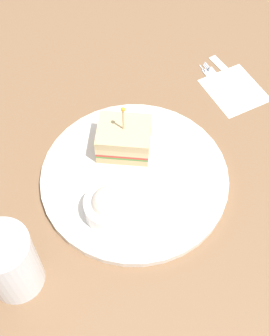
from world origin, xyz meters
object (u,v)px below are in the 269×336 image
Objects in this scene: drink_glass at (10,264)px; knife at (230,75)px; fork at (216,79)px; sandwich_half_center at (124,139)px; coleslaw_bowl at (109,205)px; plate at (134,177)px; napkin at (234,90)px.

knife is at bearing -102.29° from drink_glass.
drink_glass is 1.08× the size of fork.
sandwich_half_center is 1.38× the size of coleslaw_bowl.
drink_glass is (6.35, 14.65, 1.72)cm from coleslaw_bowl.
napkin is at bearing -104.92° from plate.
sandwich_half_center is 0.85× the size of knife.
fork is (-2.81, -26.70, -0.44)cm from plate.
plate reaches higher than fork.
fork is at bearing -96.01° from plate.
drink_glass is at bearing 74.53° from napkin.
plate is 8.17cm from coleslaw_bowl.
drink_glass is 50.34cm from napkin.
sandwich_half_center is 24.92cm from napkin.
plate is 26.85cm from fork.
knife is (-4.88, -36.93, -3.18)cm from coleslaw_bowl.
sandwich_half_center is at bearing -71.15° from coleslaw_bowl.
sandwich_half_center is 12.21cm from coleslaw_bowl.
coleslaw_bowl is at bearing 82.47° from knife.
plate is 26.85cm from napkin.
plate is 2.63× the size of drink_glass.
coleslaw_bowl reaches higher than napkin.
coleslaw_bowl is 0.72× the size of fork.
fork and knife have the same top height.
coleslaw_bowl is (0.10, 7.69, 2.74)cm from plate.
sandwich_half_center reaches higher than napkin.
knife is (-8.83, -25.38, -3.61)cm from sandwich_half_center.
knife is at bearing -57.26° from napkin.
sandwich_half_center reaches higher than coleslaw_bowl.
drink_glass is (2.41, 26.20, 1.29)cm from sandwich_half_center.
knife is (2.13, -3.31, 0.10)cm from napkin.
drink_glass is at bearing 66.55° from coleslaw_bowl.
sandwich_half_center is at bearing 70.83° from knife.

